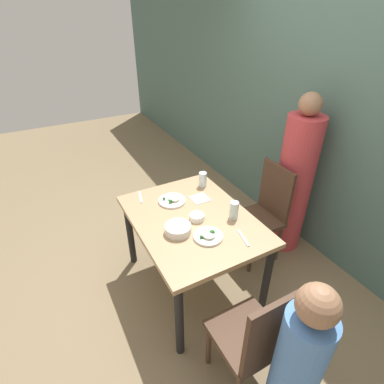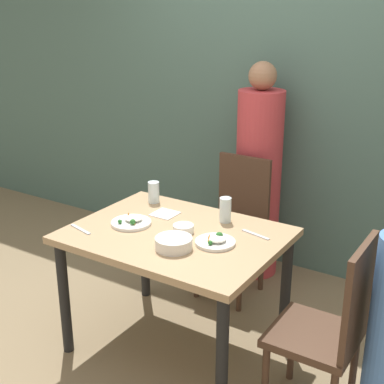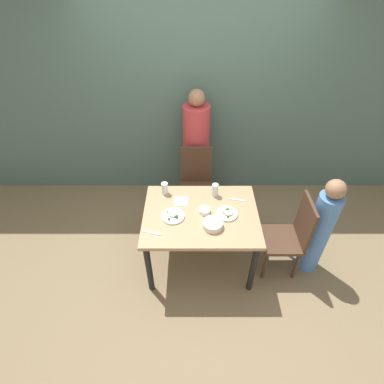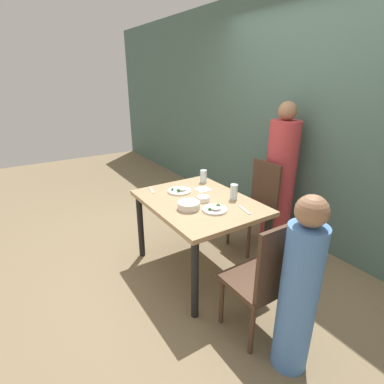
% 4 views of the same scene
% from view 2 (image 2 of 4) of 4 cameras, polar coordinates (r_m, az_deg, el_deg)
% --- Properties ---
extents(ground_plane, '(10.00, 10.00, 0.00)m').
position_cam_2_polar(ground_plane, '(3.30, -1.63, -16.05)').
color(ground_plane, '#847051').
extents(wall_back, '(10.00, 0.06, 2.70)m').
position_cam_2_polar(wall_back, '(3.93, 9.62, 10.96)').
color(wall_back, '#4C6B60').
rests_on(wall_back, ground_plane).
extents(dining_table, '(1.14, 0.87, 0.73)m').
position_cam_2_polar(dining_table, '(2.97, -1.75, -5.98)').
color(dining_table, tan).
rests_on(dining_table, ground_plane).
extents(chair_adult_spot, '(0.40, 0.40, 0.95)m').
position_cam_2_polar(chair_adult_spot, '(3.66, 4.68, -3.32)').
color(chair_adult_spot, '#4C3323').
rests_on(chair_adult_spot, ground_plane).
extents(chair_child_spot, '(0.40, 0.40, 0.95)m').
position_cam_2_polar(chair_child_spot, '(2.64, 14.54, -13.75)').
color(chair_child_spot, '#4C3323').
rests_on(chair_child_spot, ground_plane).
extents(person_adult, '(0.33, 0.33, 1.55)m').
position_cam_2_polar(person_adult, '(3.86, 7.06, 1.24)').
color(person_adult, '#C63D42').
rests_on(person_adult, ground_plane).
extents(bowl_curry, '(0.19, 0.19, 0.06)m').
position_cam_2_polar(bowl_curry, '(2.74, -1.97, -5.44)').
color(bowl_curry, silver).
rests_on(bowl_curry, dining_table).
extents(plate_rice_adult, '(0.21, 0.21, 0.06)m').
position_cam_2_polar(plate_rice_adult, '(2.79, 2.55, -5.26)').
color(plate_rice_adult, white).
rests_on(plate_rice_adult, dining_table).
extents(plate_rice_child, '(0.23, 0.23, 0.05)m').
position_cam_2_polar(plate_rice_child, '(3.05, -6.46, -3.17)').
color(plate_rice_child, white).
rests_on(plate_rice_child, dining_table).
extents(bowl_rice_small, '(0.11, 0.11, 0.04)m').
position_cam_2_polar(bowl_rice_small, '(2.92, -0.93, -3.91)').
color(bowl_rice_small, white).
rests_on(bowl_rice_small, dining_table).
extents(glass_water_tall, '(0.07, 0.07, 0.14)m').
position_cam_2_polar(glass_water_tall, '(3.05, 3.58, -1.91)').
color(glass_water_tall, silver).
rests_on(glass_water_tall, dining_table).
extents(glass_water_short, '(0.07, 0.07, 0.13)m').
position_cam_2_polar(glass_water_short, '(3.35, -4.11, -0.02)').
color(glass_water_short, silver).
rests_on(glass_water_short, dining_table).
extents(napkin_folded, '(0.14, 0.14, 0.01)m').
position_cam_2_polar(napkin_folded, '(3.18, -2.89, -2.34)').
color(napkin_folded, white).
rests_on(napkin_folded, dining_table).
extents(fork_steel, '(0.18, 0.06, 0.01)m').
position_cam_2_polar(fork_steel, '(3.03, -11.81, -3.91)').
color(fork_steel, silver).
rests_on(fork_steel, dining_table).
extents(spoon_steel, '(0.18, 0.06, 0.01)m').
position_cam_2_polar(spoon_steel, '(2.92, 6.80, -4.52)').
color(spoon_steel, silver).
rests_on(spoon_steel, dining_table).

